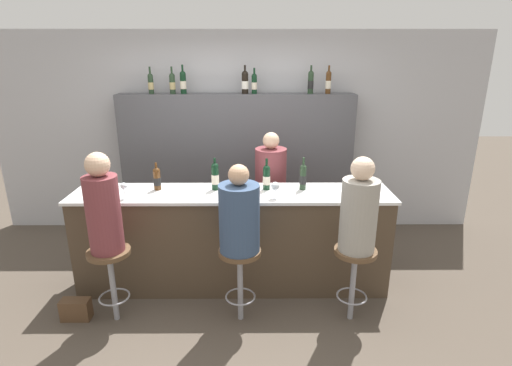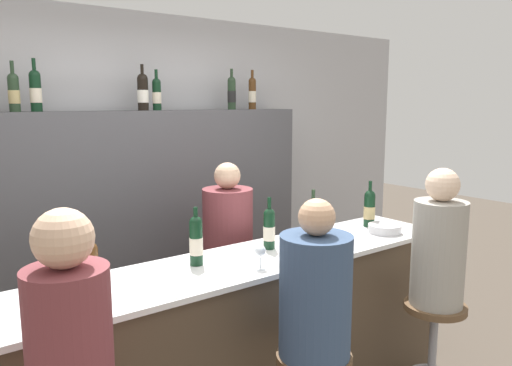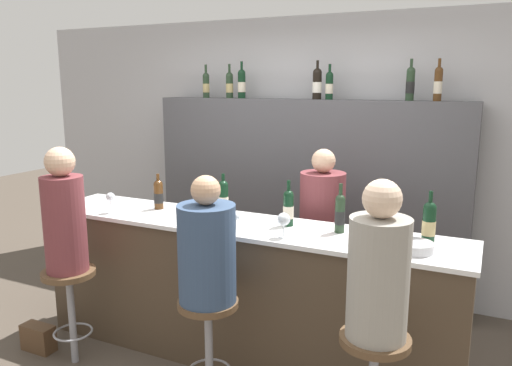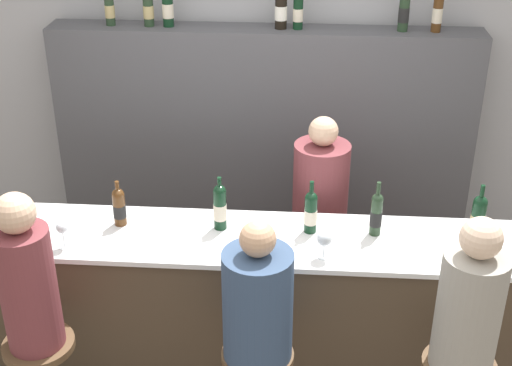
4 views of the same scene
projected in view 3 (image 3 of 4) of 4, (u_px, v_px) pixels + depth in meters
name	position (u px, v px, depth m)	size (l,w,h in m)	color
wall_back	(312.00, 156.00, 4.80)	(6.40, 0.05, 2.60)	#B2B2B7
bar_counter	(239.00, 291.00, 3.60)	(3.13, 0.59, 1.03)	#473828
back_bar_cabinet	(303.00, 199.00, 4.68)	(2.93, 0.28, 1.84)	#4C4C51
wine_bottle_counter_0	(158.00, 194.00, 3.86)	(0.07, 0.07, 0.28)	#4C2D14
wine_bottle_counter_1	(223.00, 199.00, 3.61)	(0.07, 0.07, 0.32)	black
wine_bottle_counter_2	(288.00, 207.00, 3.40)	(0.07, 0.07, 0.32)	black
wine_bottle_counter_3	(340.00, 213.00, 3.25)	(0.07, 0.07, 0.33)	#233823
wine_bottle_counter_4	(429.00, 223.00, 3.01)	(0.08, 0.08, 0.33)	black
wine_bottle_backbar_0	(206.00, 85.00, 4.91)	(0.07, 0.07, 0.32)	#233823
wine_bottle_backbar_1	(230.00, 85.00, 4.80)	(0.07, 0.07, 0.32)	#233823
wine_bottle_backbar_2	(242.00, 83.00, 4.74)	(0.08, 0.08, 0.34)	black
wine_bottle_backbar_3	(317.00, 83.00, 4.42)	(0.08, 0.08, 0.34)	black
wine_bottle_backbar_4	(329.00, 85.00, 4.37)	(0.07, 0.07, 0.31)	black
wine_bottle_backbar_5	(410.00, 83.00, 4.08)	(0.07, 0.07, 0.34)	#233823
wine_bottle_backbar_6	(438.00, 83.00, 3.99)	(0.07, 0.07, 0.34)	#4C2D14
wine_glass_0	(111.00, 198.00, 3.74)	(0.07, 0.07, 0.16)	silver
wine_glass_1	(236.00, 217.00, 3.29)	(0.07, 0.07, 0.13)	silver
wine_glass_2	(284.00, 220.00, 3.14)	(0.08, 0.08, 0.16)	silver
metal_bowl	(414.00, 247.00, 2.89)	(0.22, 0.22, 0.06)	#B7B7BC
tasting_menu	(178.00, 220.00, 3.56)	(0.21, 0.30, 0.00)	white
bar_stool_left	(70.00, 291.00, 3.52)	(0.37, 0.37, 0.70)	gray
guest_seated_left	(64.00, 216.00, 3.41)	(0.28, 0.28, 0.87)	brown
bar_stool_middle	(208.00, 324.00, 3.04)	(0.37, 0.37, 0.70)	gray
guest_seated_middle	(207.00, 249.00, 2.94)	(0.35, 0.35, 0.77)	#334766
bar_stool_right	(374.00, 363.00, 2.61)	(0.37, 0.37, 0.70)	gray
guest_seated_right	(379.00, 270.00, 2.51)	(0.31, 0.31, 0.83)	gray
bartender	(321.00, 251.00, 3.95)	(0.35, 0.35, 1.50)	brown
handbag	(38.00, 338.00, 3.76)	(0.26, 0.12, 0.20)	#513823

